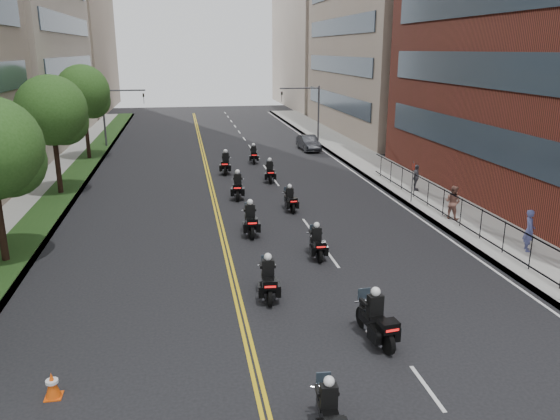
# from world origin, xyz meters

# --- Properties ---
(ground) EXTENTS (160.00, 160.00, 0.00)m
(ground) POSITION_xyz_m (0.00, 0.00, 0.00)
(ground) COLOR black
(ground) RESTS_ON ground
(sidewalk_right) EXTENTS (4.00, 90.00, 0.15)m
(sidewalk_right) POSITION_xyz_m (12.00, 25.00, 0.07)
(sidewalk_right) COLOR gray
(sidewalk_right) RESTS_ON ground
(sidewalk_left) EXTENTS (4.00, 90.00, 0.15)m
(sidewalk_left) POSITION_xyz_m (-12.00, 25.00, 0.07)
(sidewalk_left) COLOR gray
(sidewalk_left) RESTS_ON ground
(grass_strip) EXTENTS (2.00, 90.00, 0.04)m
(grass_strip) POSITION_xyz_m (-11.20, 25.00, 0.17)
(grass_strip) COLOR #1B3C16
(grass_strip) RESTS_ON sidewalk_left
(building_right_far) EXTENTS (15.00, 28.00, 26.00)m
(building_right_far) POSITION_xyz_m (21.50, 78.00, 13.00)
(building_right_far) COLOR #A69685
(building_right_far) RESTS_ON ground
(building_left_far) EXTENTS (16.00, 28.00, 26.00)m
(building_left_far) POSITION_xyz_m (-22.00, 78.00, 13.00)
(building_left_far) COLOR gray
(building_left_far) RESTS_ON ground
(iron_fence) EXTENTS (0.05, 28.00, 1.50)m
(iron_fence) POSITION_xyz_m (11.00, 12.00, 0.90)
(iron_fence) COLOR black
(iron_fence) RESTS_ON sidewalk_right
(street_trees) EXTENTS (4.40, 38.40, 7.98)m
(street_trees) POSITION_xyz_m (-11.05, 18.61, 5.13)
(street_trees) COLOR black
(street_trees) RESTS_ON ground
(traffic_signal_right) EXTENTS (4.09, 0.20, 5.60)m
(traffic_signal_right) POSITION_xyz_m (9.54, 42.00, 3.70)
(traffic_signal_right) COLOR #3F3F44
(traffic_signal_right) RESTS_ON ground
(traffic_signal_left) EXTENTS (4.09, 0.20, 5.60)m
(traffic_signal_left) POSITION_xyz_m (-9.54, 42.00, 3.70)
(traffic_signal_left) COLOR #3F3F44
(traffic_signal_left) RESTS_ON ground
(motorcycle_0) EXTENTS (0.55, 2.17, 1.60)m
(motorcycle_0) POSITION_xyz_m (-0.04, -1.44, 0.63)
(motorcycle_0) COLOR black
(motorcycle_0) RESTS_ON ground
(motorcycle_1) EXTENTS (0.76, 2.50, 1.85)m
(motorcycle_1) POSITION_xyz_m (2.64, 2.71, 0.73)
(motorcycle_1) COLOR black
(motorcycle_1) RESTS_ON ground
(motorcycle_2) EXTENTS (0.63, 2.38, 1.75)m
(motorcycle_2) POSITION_xyz_m (-0.28, 6.56, 0.69)
(motorcycle_2) COLOR black
(motorcycle_2) RESTS_ON ground
(motorcycle_3) EXTENTS (0.52, 2.22, 1.64)m
(motorcycle_3) POSITION_xyz_m (2.56, 10.34, 0.65)
(motorcycle_3) COLOR black
(motorcycle_3) RESTS_ON ground
(motorcycle_4) EXTENTS (0.58, 2.49, 1.84)m
(motorcycle_4) POSITION_xyz_m (-0.02, 14.04, 0.73)
(motorcycle_4) COLOR black
(motorcycle_4) RESTS_ON ground
(motorcycle_5) EXTENTS (0.51, 2.12, 1.57)m
(motorcycle_5) POSITION_xyz_m (2.81, 17.92, 0.62)
(motorcycle_5) COLOR black
(motorcycle_5) RESTS_ON ground
(motorcycle_6) EXTENTS (0.73, 2.49, 1.84)m
(motorcycle_6) POSITION_xyz_m (0.07, 21.23, 0.73)
(motorcycle_6) COLOR black
(motorcycle_6) RESTS_ON ground
(motorcycle_7) EXTENTS (0.64, 2.33, 1.72)m
(motorcycle_7) POSITION_xyz_m (2.80, 25.34, 0.68)
(motorcycle_7) COLOR black
(motorcycle_7) RESTS_ON ground
(motorcycle_8) EXTENTS (0.76, 2.50, 1.85)m
(motorcycle_8) POSITION_xyz_m (-0.09, 28.58, 0.73)
(motorcycle_8) COLOR black
(motorcycle_8) RESTS_ON ground
(motorcycle_9) EXTENTS (0.60, 2.22, 1.64)m
(motorcycle_9) POSITION_xyz_m (2.54, 32.23, 0.65)
(motorcycle_9) COLOR black
(motorcycle_9) RESTS_ON ground
(parked_sedan) EXTENTS (1.63, 4.23, 1.38)m
(parked_sedan) POSITION_xyz_m (8.39, 37.24, 0.69)
(parked_sedan) COLOR black
(parked_sedan) RESTS_ON ground
(pedestrian_a) EXTENTS (0.69, 0.84, 1.97)m
(pedestrian_a) POSITION_xyz_m (12.28, 9.05, 1.13)
(pedestrian_a) COLOR #43487C
(pedestrian_a) RESTS_ON sidewalk_right
(pedestrian_b) EXTENTS (1.09, 1.15, 1.86)m
(pedestrian_b) POSITION_xyz_m (11.20, 14.33, 1.08)
(pedestrian_b) COLOR brown
(pedestrian_b) RESTS_ON sidewalk_right
(pedestrian_c) EXTENTS (0.76, 1.09, 1.72)m
(pedestrian_c) POSITION_xyz_m (11.80, 20.57, 1.01)
(pedestrian_c) COLOR #48474F
(pedestrian_c) RESTS_ON sidewalk_right
(traffic_cone) EXTENTS (0.45, 0.45, 0.76)m
(traffic_cone) POSITION_xyz_m (-7.04, 1.42, 0.37)
(traffic_cone) COLOR #DD4A0B
(traffic_cone) RESTS_ON ground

